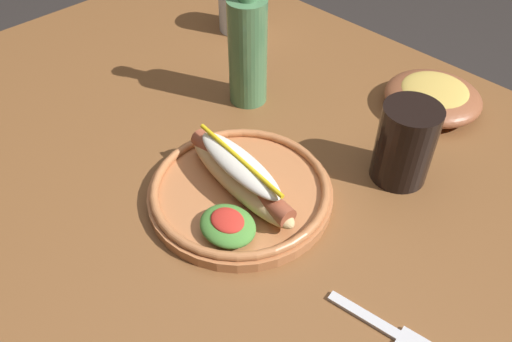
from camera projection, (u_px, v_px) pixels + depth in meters
The scene contains 7 objects.
dining_table at pixel (245, 192), 0.85m from camera, with size 1.22×0.87×0.74m.
hot_dog_plate at pixel (240, 188), 0.68m from camera, with size 0.25×0.25×0.08m.
fork at pixel (386, 329), 0.55m from camera, with size 0.12×0.04×0.00m.
soda_cup at pixel (405, 144), 0.69m from camera, with size 0.08×0.08×0.12m, color black.
water_cup at pixel (238, 5), 1.01m from camera, with size 0.08×0.08×0.10m, color silver.
glass_bottle at pixel (248, 47), 0.80m from camera, with size 0.06×0.06×0.25m.
side_bowl at pixel (433, 96), 0.83m from camera, with size 0.16×0.16×0.05m.
Camera 1 is at (0.43, -0.40, 1.25)m, focal length 35.55 mm.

